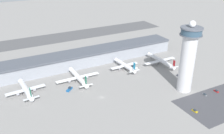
{
  "coord_description": "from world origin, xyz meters",
  "views": [
    {
      "loc": [
        -76.26,
        -161.05,
        110.31
      ],
      "look_at": [
        22.62,
        24.77,
        12.92
      ],
      "focal_mm": 40.0,
      "sensor_mm": 36.0,
      "label": 1
    }
  ],
  "objects_px": {
    "service_truck_fuel": "(134,68)",
    "car_green_van": "(195,111)",
    "airplane_gate_delta": "(125,65)",
    "airplane_gate_echo": "(161,61)",
    "service_truck_catering": "(70,89)",
    "car_navy_sedan": "(205,95)",
    "control_tower": "(188,57)",
    "airplane_gate_charlie": "(78,77)",
    "car_black_suv": "(216,91)",
    "airplane_gate_bravo": "(26,90)",
    "service_truck_baggage": "(180,76)"
  },
  "relations": [
    {
      "from": "airplane_gate_bravo",
      "to": "service_truck_fuel",
      "type": "height_order",
      "value": "airplane_gate_bravo"
    },
    {
      "from": "service_truck_fuel",
      "to": "service_truck_catering",
      "type": "bearing_deg",
      "value": -171.11
    },
    {
      "from": "airplane_gate_delta",
      "to": "airplane_gate_echo",
      "type": "distance_m",
      "value": 41.02
    },
    {
      "from": "airplane_gate_bravo",
      "to": "service_truck_baggage",
      "type": "bearing_deg",
      "value": -14.64
    },
    {
      "from": "control_tower",
      "to": "airplane_gate_delta",
      "type": "xyz_separation_m",
      "value": [
        -24.39,
        60.22,
        -26.56
      ]
    },
    {
      "from": "control_tower",
      "to": "car_black_suv",
      "type": "distance_m",
      "value": 41.29
    },
    {
      "from": "airplane_gate_charlie",
      "to": "car_green_van",
      "type": "height_order",
      "value": "airplane_gate_charlie"
    },
    {
      "from": "airplane_gate_charlie",
      "to": "car_black_suv",
      "type": "distance_m",
      "value": 123.47
    },
    {
      "from": "service_truck_catering",
      "to": "car_black_suv",
      "type": "relative_size",
      "value": 1.55
    },
    {
      "from": "car_green_van",
      "to": "airplane_gate_charlie",
      "type": "bearing_deg",
      "value": 124.95
    },
    {
      "from": "service_truck_fuel",
      "to": "car_navy_sedan",
      "type": "xyz_separation_m",
      "value": [
        24.25,
        -73.51,
        -0.33
      ]
    },
    {
      "from": "airplane_gate_echo",
      "to": "airplane_gate_delta",
      "type": "bearing_deg",
      "value": 169.86
    },
    {
      "from": "car_green_van",
      "to": "airplane_gate_delta",
      "type": "bearing_deg",
      "value": 95.68
    },
    {
      "from": "service_truck_fuel",
      "to": "service_truck_baggage",
      "type": "relative_size",
      "value": 1.25
    },
    {
      "from": "airplane_gate_bravo",
      "to": "service_truck_baggage",
      "type": "height_order",
      "value": "airplane_gate_bravo"
    },
    {
      "from": "airplane_gate_charlie",
      "to": "service_truck_baggage",
      "type": "distance_m",
      "value": 97.96
    },
    {
      "from": "control_tower",
      "to": "service_truck_catering",
      "type": "xyz_separation_m",
      "value": [
        -88.82,
        46.56,
        -30.24
      ]
    },
    {
      "from": "service_truck_fuel",
      "to": "car_navy_sedan",
      "type": "distance_m",
      "value": 77.41
    },
    {
      "from": "control_tower",
      "to": "airplane_gate_charlie",
      "type": "relative_size",
      "value": 1.48
    },
    {
      "from": "car_black_suv",
      "to": "service_truck_fuel",
      "type": "bearing_deg",
      "value": 116.92
    },
    {
      "from": "service_truck_fuel",
      "to": "service_truck_baggage",
      "type": "xyz_separation_m",
      "value": [
        29.46,
        -37.19,
        0.16
      ]
    },
    {
      "from": "airplane_gate_bravo",
      "to": "service_truck_baggage",
      "type": "xyz_separation_m",
      "value": [
        138.06,
        -36.06,
        -3.52
      ]
    },
    {
      "from": "airplane_gate_echo",
      "to": "service_truck_fuel",
      "type": "bearing_deg",
      "value": 170.64
    },
    {
      "from": "service_truck_catering",
      "to": "car_black_suv",
      "type": "height_order",
      "value": "service_truck_catering"
    },
    {
      "from": "service_truck_fuel",
      "to": "car_green_van",
      "type": "height_order",
      "value": "service_truck_fuel"
    },
    {
      "from": "airplane_gate_delta",
      "to": "service_truck_catering",
      "type": "xyz_separation_m",
      "value": [
        -64.43,
        -13.67,
        -3.68
      ]
    },
    {
      "from": "airplane_gate_delta",
      "to": "service_truck_catering",
      "type": "bearing_deg",
      "value": -168.02
    },
    {
      "from": "control_tower",
      "to": "car_black_suv",
      "type": "xyz_separation_m",
      "value": [
        22.67,
        -16.04,
        -30.56
      ]
    },
    {
      "from": "airplane_gate_echo",
      "to": "service_truck_baggage",
      "type": "xyz_separation_m",
      "value": [
        -1.51,
        -32.09,
        -3.48
      ]
    },
    {
      "from": "service_truck_catering",
      "to": "control_tower",
      "type": "bearing_deg",
      "value": -27.66
    },
    {
      "from": "control_tower",
      "to": "airplane_gate_delta",
      "type": "relative_size",
      "value": 1.75
    },
    {
      "from": "airplane_gate_charlie",
      "to": "airplane_gate_echo",
      "type": "bearing_deg",
      "value": -2.98
    },
    {
      "from": "service_truck_catering",
      "to": "airplane_gate_echo",
      "type": "bearing_deg",
      "value": 3.52
    },
    {
      "from": "airplane_gate_bravo",
      "to": "airplane_gate_echo",
      "type": "relative_size",
      "value": 0.83
    },
    {
      "from": "car_black_suv",
      "to": "car_green_van",
      "type": "distance_m",
      "value": 40.34
    },
    {
      "from": "service_truck_catering",
      "to": "car_navy_sedan",
      "type": "bearing_deg",
      "value": -32.28
    },
    {
      "from": "car_black_suv",
      "to": "car_green_van",
      "type": "xyz_separation_m",
      "value": [
        -38.19,
        -13.01,
        -0.05
      ]
    },
    {
      "from": "airplane_gate_delta",
      "to": "service_truck_catering",
      "type": "distance_m",
      "value": 65.97
    },
    {
      "from": "car_black_suv",
      "to": "service_truck_catering",
      "type": "bearing_deg",
      "value": 150.69
    },
    {
      "from": "car_navy_sedan",
      "to": "airplane_gate_echo",
      "type": "bearing_deg",
      "value": 84.4
    },
    {
      "from": "airplane_gate_echo",
      "to": "car_green_van",
      "type": "bearing_deg",
      "value": -111.01
    },
    {
      "from": "control_tower",
      "to": "airplane_gate_bravo",
      "type": "relative_size",
      "value": 1.71
    },
    {
      "from": "control_tower",
      "to": "airplane_gate_delta",
      "type": "height_order",
      "value": "control_tower"
    },
    {
      "from": "airplane_gate_charlie",
      "to": "service_truck_baggage",
      "type": "bearing_deg",
      "value": -22.14
    },
    {
      "from": "airplane_gate_bravo",
      "to": "airplane_gate_echo",
      "type": "bearing_deg",
      "value": -1.63
    },
    {
      "from": "airplane_gate_delta",
      "to": "service_truck_baggage",
      "type": "bearing_deg",
      "value": -45.33
    },
    {
      "from": "service_truck_catering",
      "to": "service_truck_baggage",
      "type": "height_order",
      "value": "service_truck_baggage"
    },
    {
      "from": "airplane_gate_charlie",
      "to": "service_truck_fuel",
      "type": "relative_size",
      "value": 5.47
    },
    {
      "from": "airplane_gate_charlie",
      "to": "airplane_gate_echo",
      "type": "relative_size",
      "value": 0.96
    },
    {
      "from": "airplane_gate_charlie",
      "to": "car_navy_sedan",
      "type": "relative_size",
      "value": 9.67
    }
  ]
}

